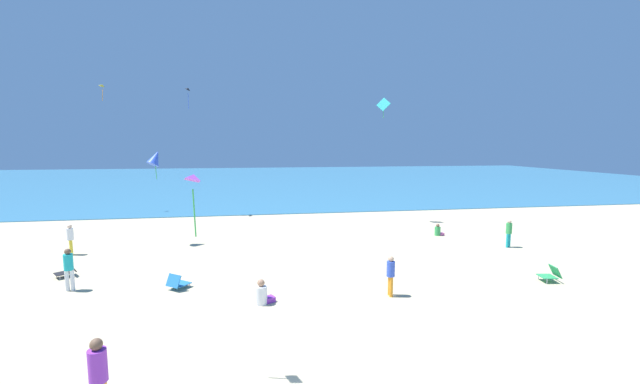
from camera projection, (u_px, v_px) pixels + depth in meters
name	position (u px, v px, depth m)	size (l,w,h in m)	color
ground_plane	(308.00, 253.00, 18.06)	(120.00, 120.00, 0.00)	#C6B58C
ocean_water	(272.00, 179.00, 57.65)	(120.00, 60.00, 0.05)	teal
beach_chair_far_left	(551.00, 274.00, 14.26)	(0.75, 0.64, 0.60)	#2D9956
beach_chair_near_camera	(177.00, 282.00, 13.53)	(0.86, 0.88, 0.55)	#2370B2
beach_chair_far_right	(67.00, 270.00, 14.80)	(0.83, 0.79, 0.61)	black
person_0	(438.00, 231.00, 21.59)	(0.56, 0.35, 0.67)	green
person_1	(98.00, 374.00, 6.93)	(0.44, 0.44, 1.60)	orange
person_2	(391.00, 273.00, 12.83)	(0.27, 0.27, 1.37)	orange
person_3	(69.00, 267.00, 13.29)	(0.32, 0.32, 1.49)	white
person_4	(262.00, 295.00, 12.26)	(0.72, 0.60, 0.81)	white
person_5	(70.00, 237.00, 17.68)	(0.39, 0.39, 1.43)	yellow
person_6	(509.00, 231.00, 19.01)	(0.36, 0.36, 1.39)	#19ADB2
kite_purple	(194.00, 180.00, 7.91)	(0.46, 0.45, 1.35)	purple
kite_blue	(155.00, 158.00, 19.18)	(1.05, 1.02, 1.54)	blue
kite_black	(188.00, 90.00, 26.75)	(0.35, 0.44, 1.51)	black
kite_teal	(383.00, 105.00, 24.61)	(0.78, 0.61, 1.31)	#1EADAD
kite_yellow	(102.00, 86.00, 28.28)	(0.43, 0.47, 1.23)	yellow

